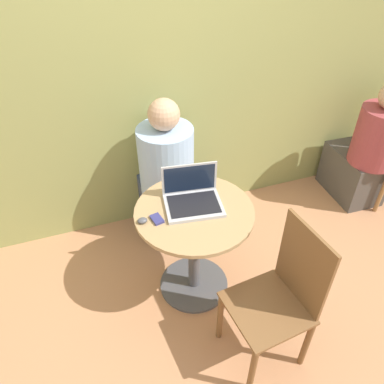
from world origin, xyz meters
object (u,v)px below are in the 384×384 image
(laptop, at_px, (192,197))
(person_seated, at_px, (165,179))
(cell_phone, at_px, (157,219))
(chair_empty, at_px, (279,298))

(laptop, xyz_separation_m, person_seated, (-0.01, 0.60, -0.28))
(cell_phone, distance_m, chair_empty, 0.81)
(laptop, bearing_deg, cell_phone, -162.73)
(cell_phone, relative_size, chair_empty, 0.10)
(cell_phone, relative_size, person_seated, 0.08)
(chair_empty, bearing_deg, person_seated, 102.81)
(chair_empty, relative_size, person_seated, 0.80)
(laptop, distance_m, person_seated, 0.66)
(laptop, relative_size, chair_empty, 0.40)
(laptop, height_order, chair_empty, laptop)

